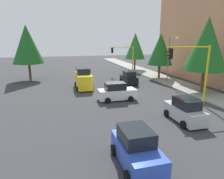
# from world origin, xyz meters

# --- Properties ---
(ground_plane) EXTENTS (120.00, 120.00, 0.00)m
(ground_plane) POSITION_xyz_m (0.00, 0.00, 0.00)
(ground_plane) COLOR #353538
(sidewalk_kerb) EXTENTS (80.00, 4.00, 0.15)m
(sidewalk_kerb) POSITION_xyz_m (-5.00, 10.50, 0.07)
(sidewalk_kerb) COLOR gray
(sidewalk_kerb) RESTS_ON ground
(lane_arrow_near) EXTENTS (2.40, 1.10, 1.10)m
(lane_arrow_near) POSITION_xyz_m (11.51, -3.00, 0.01)
(lane_arrow_near) COLOR silver
(lane_arrow_near) RESTS_ON ground
(apartment_block) EXTENTS (20.22, 9.30, 15.59)m
(apartment_block) POSITION_xyz_m (-6.09, 18.50, 7.81)
(apartment_block) COLOR tan
(apartment_block) RESTS_ON ground
(traffic_signal_far_left) EXTENTS (0.36, 4.59, 5.27)m
(traffic_signal_far_left) POSITION_xyz_m (-14.00, 5.63, 3.75)
(traffic_signal_far_left) COLOR yellow
(traffic_signal_far_left) RESTS_ON ground
(traffic_signal_near_left) EXTENTS (0.36, 4.59, 5.96)m
(traffic_signal_near_left) POSITION_xyz_m (6.00, 5.74, 4.20)
(traffic_signal_near_left) COLOR yellow
(traffic_signal_near_left) RESTS_ON ground
(street_lamp_curbside) EXTENTS (2.15, 0.28, 7.00)m
(street_lamp_curbside) POSITION_xyz_m (-3.61, 9.20, 4.35)
(street_lamp_curbside) COLOR slate
(street_lamp_curbside) RESTS_ON ground
(tree_roadside_mid) EXTENTS (4.13, 4.13, 7.55)m
(tree_roadside_mid) POSITION_xyz_m (-8.00, 10.00, 4.95)
(tree_roadside_mid) COLOR brown
(tree_roadside_mid) RESTS_ON ground
(tree_roadside_far) EXTENTS (4.29, 4.29, 7.85)m
(tree_roadside_far) POSITION_xyz_m (-18.00, 9.50, 5.15)
(tree_roadside_far) COLOR brown
(tree_roadside_far) RESTS_ON ground
(tree_roadside_near) EXTENTS (4.93, 4.93, 9.05)m
(tree_roadside_near) POSITION_xyz_m (2.00, 10.50, 5.95)
(tree_roadside_near) COLOR brown
(tree_roadside_near) RESTS_ON ground
(tree_opposite_side) EXTENTS (4.77, 4.77, 8.75)m
(tree_opposite_side) POSITION_xyz_m (-12.00, -11.00, 5.76)
(tree_opposite_side) COLOR brown
(tree_opposite_side) RESTS_ON ground
(delivery_van_yellow) EXTENTS (4.80, 2.22, 2.77)m
(delivery_van_yellow) POSITION_xyz_m (-4.41, -3.30, 1.28)
(delivery_van_yellow) COLOR yellow
(delivery_van_yellow) RESTS_ON ground
(car_white) EXTENTS (1.99, 4.11, 1.98)m
(car_white) POSITION_xyz_m (2.00, -0.47, 0.90)
(car_white) COLOR white
(car_white) RESTS_ON ground
(car_blue) EXTENTS (3.85, 2.08, 1.98)m
(car_blue) POSITION_xyz_m (13.32, -2.72, 0.90)
(car_blue) COLOR blue
(car_blue) RESTS_ON ground
(car_silver) EXTENTS (3.92, 1.92, 1.98)m
(car_silver) POSITION_xyz_m (9.01, 3.20, 0.90)
(car_silver) COLOR #B2B5BA
(car_silver) RESTS_ON ground
(car_black) EXTENTS (3.67, 2.00, 1.98)m
(car_black) POSITION_xyz_m (-5.20, 3.54, 0.90)
(car_black) COLOR black
(car_black) RESTS_ON ground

